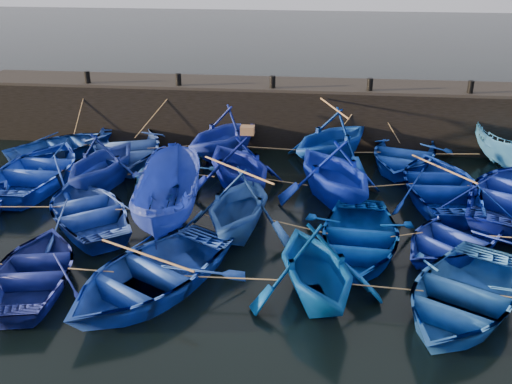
# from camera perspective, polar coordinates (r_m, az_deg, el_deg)

# --- Properties ---
(ground) EXTENTS (120.00, 120.00, 0.00)m
(ground) POSITION_cam_1_polar(r_m,az_deg,el_deg) (16.30, -1.23, -6.85)
(ground) COLOR black
(ground) RESTS_ON ground
(quay_wall) EXTENTS (26.00, 2.50, 2.50)m
(quay_wall) POSITION_cam_1_polar(r_m,az_deg,el_deg) (25.44, 1.80, 7.86)
(quay_wall) COLOR black
(quay_wall) RESTS_ON ground
(quay_top) EXTENTS (26.00, 2.50, 0.12)m
(quay_top) POSITION_cam_1_polar(r_m,az_deg,el_deg) (25.10, 1.83, 10.73)
(quay_top) COLOR black
(quay_top) RESTS_ON quay_wall
(bollard_0) EXTENTS (0.24, 0.24, 0.50)m
(bollard_0) POSITION_cam_1_polar(r_m,az_deg,el_deg) (26.02, -16.51, 10.95)
(bollard_0) COLOR black
(bollard_0) RESTS_ON quay_top
(bollard_1) EXTENTS (0.24, 0.24, 0.50)m
(bollard_1) POSITION_cam_1_polar(r_m,az_deg,el_deg) (24.78, -7.76, 11.09)
(bollard_1) COLOR black
(bollard_1) RESTS_ON quay_top
(bollard_2) EXTENTS (0.24, 0.24, 0.50)m
(bollard_2) POSITION_cam_1_polar(r_m,az_deg,el_deg) (24.15, 1.67, 10.95)
(bollard_2) COLOR black
(bollard_2) RESTS_ON quay_top
(bollard_3) EXTENTS (0.24, 0.24, 0.50)m
(bollard_3) POSITION_cam_1_polar(r_m,az_deg,el_deg) (24.18, 11.33, 10.51)
(bollard_3) COLOR black
(bollard_3) RESTS_ON quay_top
(bollard_4) EXTENTS (0.24, 0.24, 0.50)m
(bollard_4) POSITION_cam_1_polar(r_m,az_deg,el_deg) (24.85, 20.67, 9.81)
(bollard_4) COLOR black
(bollard_4) RESTS_ON quay_top
(boat_0) EXTENTS (5.44, 5.43, 0.93)m
(boat_0) POSITION_cam_1_polar(r_m,az_deg,el_deg) (25.03, -18.76, 4.39)
(boat_0) COLOR navy
(boat_0) RESTS_ON ground
(boat_1) EXTENTS (5.88, 6.86, 1.20)m
(boat_1) POSITION_cam_1_polar(r_m,az_deg,el_deg) (23.84, -12.89, 4.47)
(boat_1) COLOR #2B4CA8
(boat_1) RESTS_ON ground
(boat_2) EXTENTS (5.30, 5.49, 2.22)m
(boat_2) POSITION_cam_1_polar(r_m,az_deg,el_deg) (23.30, -3.16, 5.92)
(boat_2) COLOR #182A9B
(boat_2) RESTS_ON ground
(boat_3) EXTENTS (5.69, 5.79, 2.31)m
(boat_3) POSITION_cam_1_polar(r_m,az_deg,el_deg) (22.81, 7.64, 5.45)
(boat_3) COLOR #073296
(boat_3) RESTS_ON ground
(boat_4) EXTENTS (4.94, 5.95, 1.07)m
(boat_4) POSITION_cam_1_polar(r_m,az_deg,el_deg) (23.40, 14.53, 3.75)
(boat_4) COLOR #0D339E
(boat_4) RESTS_ON ground
(boat_5) EXTENTS (1.96, 4.99, 1.91)m
(boat_5) POSITION_cam_1_polar(r_m,az_deg,el_deg) (24.34, 23.65, 4.31)
(boat_5) COLOR #2B6FBC
(boat_5) RESTS_ON ground
(boat_6) EXTENTS (3.94, 5.47, 1.13)m
(boat_6) POSITION_cam_1_polar(r_m,az_deg,el_deg) (22.50, -20.93, 2.15)
(boat_6) COLOR #1333AD
(boat_6) RESTS_ON ground
(boat_7) EXTENTS (4.27, 4.68, 2.12)m
(boat_7) POSITION_cam_1_polar(r_m,az_deg,el_deg) (21.22, -15.13, 3.08)
(boat_7) COLOR navy
(boat_7) RESTS_ON ground
(boat_8) EXTENTS (3.82, 4.94, 0.95)m
(boat_8) POSITION_cam_1_polar(r_m,az_deg,el_deg) (21.01, -8.95, 1.72)
(boat_8) COLOR #2D6FB5
(boat_8) RESTS_ON ground
(boat_9) EXTENTS (5.24, 5.42, 2.19)m
(boat_9) POSITION_cam_1_polar(r_m,az_deg,el_deg) (20.10, -1.68, 2.87)
(boat_9) COLOR navy
(boat_9) RESTS_ON ground
(boat_10) EXTENTS (5.41, 5.67, 2.32)m
(boat_10) POSITION_cam_1_polar(r_m,az_deg,el_deg) (19.54, 7.88, 2.20)
(boat_10) COLOR #0C26CF
(boat_10) RESTS_ON ground
(boat_11) EXTENTS (4.05, 5.52, 1.11)m
(boat_11) POSITION_cam_1_polar(r_m,az_deg,el_deg) (20.75, 18.01, 0.74)
(boat_11) COLOR navy
(boat_11) RESTS_ON ground
(boat_14) EXTENTS (5.57, 5.87, 0.99)m
(boat_14) POSITION_cam_1_polar(r_m,az_deg,el_deg) (18.82, -16.45, -1.71)
(boat_14) COLOR #1F3E9A
(boat_14) RESTS_ON ground
(boat_15) EXTENTS (2.35, 5.22, 1.96)m
(boat_15) POSITION_cam_1_polar(r_m,az_deg,el_deg) (17.91, -8.92, -0.59)
(boat_15) COLOR #20369D
(boat_15) RESTS_ON ground
(boat_16) EXTENTS (4.03, 4.49, 2.11)m
(boat_16) POSITION_cam_1_polar(r_m,az_deg,el_deg) (17.20, -1.77, -1.11)
(boat_16) COLOR #214EA9
(boat_16) RESTS_ON ground
(boat_17) EXTENTS (3.74, 4.99, 0.99)m
(boat_17) POSITION_cam_1_polar(r_m,az_deg,el_deg) (16.73, 10.27, -4.44)
(boat_17) COLOR navy
(boat_17) RESTS_ON ground
(boat_18) EXTENTS (5.29, 5.35, 0.91)m
(boat_18) POSITION_cam_1_polar(r_m,az_deg,el_deg) (17.51, 19.19, -4.27)
(boat_18) COLOR #1B32B6
(boat_18) RESTS_ON ground
(boat_21) EXTENTS (3.85, 4.80, 0.89)m
(boat_21) POSITION_cam_1_polar(r_m,az_deg,el_deg) (16.10, -21.18, -7.27)
(boat_21) COLOR navy
(boat_21) RESTS_ON ground
(boat_22) EXTENTS (5.80, 6.36, 1.08)m
(boat_22) POSITION_cam_1_polar(r_m,az_deg,el_deg) (14.92, -10.75, -8.09)
(boat_22) COLOR #183C9D
(boat_22) RESTS_ON ground
(boat_23) EXTENTS (4.39, 4.74, 2.05)m
(boat_23) POSITION_cam_1_polar(r_m,az_deg,el_deg) (14.17, 5.99, -7.34)
(boat_23) COLOR #023E8B
(boat_23) RESTS_ON ground
(boat_24) EXTENTS (5.54, 6.10, 1.04)m
(boat_24) POSITION_cam_1_polar(r_m,az_deg,el_deg) (14.81, 19.84, -9.61)
(boat_24) COLOR #1C54AF
(boat_24) RESTS_ON ground
(wooden_crate) EXTENTS (0.47, 0.37, 0.29)m
(wooden_crate) POSITION_cam_1_polar(r_m,az_deg,el_deg) (19.64, -0.85, 6.20)
(wooden_crate) COLOR brown
(wooden_crate) RESTS_ON boat_9
(mooring_ropes) EXTENTS (17.84, 11.69, 2.10)m
(mooring_ropes) POSITION_cam_1_polar(r_m,az_deg,el_deg) (20.32, 1.26, 2.48)
(mooring_ropes) COLOR tan
(mooring_ropes) RESTS_ON ground
(loose_oars) EXTENTS (10.76, 11.69, 1.29)m
(loose_oars) POSITION_cam_1_polar(r_m,az_deg,el_deg) (18.22, 4.84, 2.46)
(loose_oars) COLOR #99724C
(loose_oars) RESTS_ON ground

